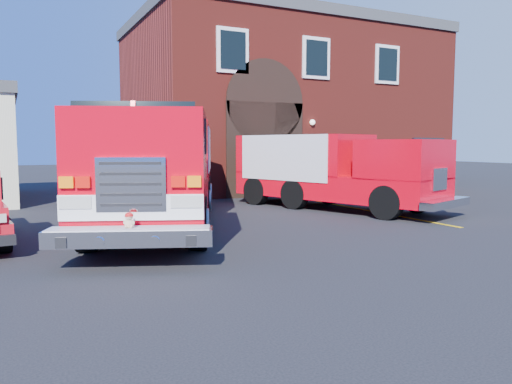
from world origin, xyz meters
name	(u,v)px	position (x,y,z in m)	size (l,w,h in m)	color
ground	(232,247)	(0.00, 0.00, 0.00)	(100.00, 100.00, 0.00)	black
parking_stripe_near	(421,220)	(6.50, 1.00, 0.00)	(0.12, 3.00, 0.01)	gold
parking_stripe_mid	(357,209)	(6.50, 4.00, 0.00)	(0.12, 3.00, 0.01)	gold
parking_stripe_far	(310,200)	(6.50, 7.00, 0.00)	(0.12, 3.00, 0.01)	gold
fire_station	(280,107)	(8.99, 13.98, 4.25)	(15.20, 10.20, 8.45)	maroon
fire_engine	(160,168)	(-0.59, 3.50, 1.58)	(6.24, 10.23, 3.06)	black
secondary_truck	(333,169)	(5.77, 4.42, 1.39)	(4.88, 8.23, 2.56)	black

